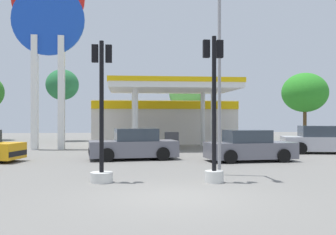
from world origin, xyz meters
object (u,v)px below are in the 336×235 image
at_px(car_1, 134,145).
at_px(corner_streetlamp, 221,61).
at_px(tree_1, 62,86).
at_px(tree_2, 186,95).
at_px(station_pole_sign, 48,30).
at_px(car_3, 249,147).
at_px(traffic_signal_1, 102,133).
at_px(car_2, 321,141).
at_px(traffic_signal_0, 214,125).
at_px(tree_3, 305,93).

height_order(car_1, corner_streetlamp, corner_streetlamp).
relative_size(tree_1, tree_2, 1.15).
relative_size(station_pole_sign, car_3, 2.84).
relative_size(traffic_signal_1, tree_1, 0.71).
distance_m(station_pole_sign, tree_2, 15.22).
bearing_deg(tree_1, car_3, -57.05).
bearing_deg(tree_1, car_1, -69.89).
height_order(station_pole_sign, traffic_signal_1, station_pole_sign).
relative_size(tree_2, corner_streetlamp, 0.81).
relative_size(car_1, corner_streetlamp, 0.66).
relative_size(car_2, car_3, 1.11).
bearing_deg(traffic_signal_0, station_pole_sign, 119.16).
height_order(car_3, tree_1, tree_1).
distance_m(tree_2, corner_streetlamp, 22.94).
distance_m(car_3, traffic_signal_1, 8.69).
height_order(traffic_signal_0, tree_1, tree_1).
bearing_deg(tree_2, car_1, -107.43).
bearing_deg(traffic_signal_0, tree_3, 58.93).
bearing_deg(car_1, corner_streetlamp, -63.30).
bearing_deg(tree_1, tree_2, 3.31).
bearing_deg(traffic_signal_0, car_3, 62.22).
xyz_separation_m(car_3, tree_3, (11.62, 18.56, 3.86)).
bearing_deg(car_1, car_3, -14.38).
bearing_deg(traffic_signal_1, tree_1, 101.63).
xyz_separation_m(car_2, car_3, (-5.54, -3.67, -0.05)).
relative_size(tree_1, tree_3, 0.99).
relative_size(station_pole_sign, tree_1, 1.91).
relative_size(car_3, tree_1, 0.67).
relative_size(tree_1, corner_streetlamp, 0.94).
bearing_deg(car_2, tree_2, 111.35).
xyz_separation_m(car_2, corner_streetlamp, (-8.06, -8.17, 3.38)).
xyz_separation_m(car_2, traffic_signal_1, (-12.22, -9.15, 0.86)).
bearing_deg(tree_3, car_3, -122.06).
relative_size(traffic_signal_0, tree_3, 0.73).
bearing_deg(tree_2, station_pole_sign, -136.38).
distance_m(car_1, tree_1, 17.82).
bearing_deg(station_pole_sign, tree_2, 43.62).
relative_size(traffic_signal_1, tree_3, 0.70).
height_order(station_pole_sign, car_3, station_pole_sign).
relative_size(car_3, traffic_signal_0, 0.92).
bearing_deg(traffic_signal_0, tree_2, 83.15).
distance_m(car_3, traffic_signal_0, 6.74).
bearing_deg(car_3, tree_3, 57.94).
distance_m(car_2, tree_1, 22.41).
bearing_deg(traffic_signal_1, traffic_signal_0, -6.23).
distance_m(car_1, car_2, 11.26).
height_order(car_2, traffic_signal_1, traffic_signal_1).
relative_size(car_2, tree_1, 0.75).
bearing_deg(car_1, traffic_signal_1, -99.78).
distance_m(traffic_signal_0, tree_3, 28.64).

